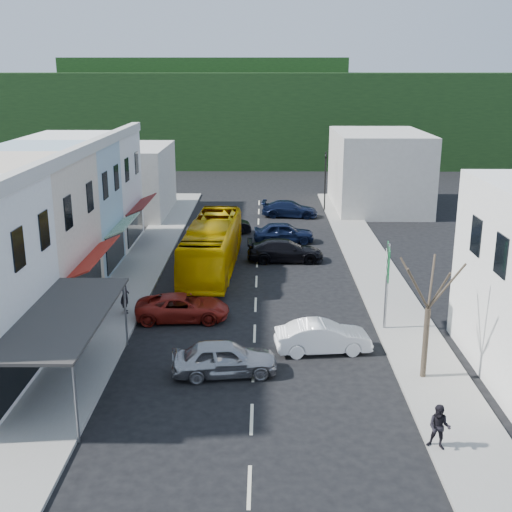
# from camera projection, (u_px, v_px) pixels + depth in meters

# --- Properties ---
(ground) EXTENTS (120.00, 120.00, 0.00)m
(ground) POSITION_uv_depth(u_px,v_px,m) (255.00, 333.00, 31.33)
(ground) COLOR black
(ground) RESTS_ON ground
(sidewalk_left) EXTENTS (3.00, 52.00, 0.15)m
(sidewalk_left) POSITION_uv_depth(u_px,v_px,m) (140.00, 270.00, 40.99)
(sidewalk_left) COLOR gray
(sidewalk_left) RESTS_ON ground
(sidewalk_right) EXTENTS (3.00, 52.00, 0.15)m
(sidewalk_right) POSITION_uv_depth(u_px,v_px,m) (374.00, 271.00, 40.83)
(sidewalk_right) COLOR gray
(sidewalk_right) RESTS_ON ground
(shopfront_row) EXTENTS (8.25, 30.00, 8.00)m
(shopfront_row) POSITION_uv_depth(u_px,v_px,m) (28.00, 229.00, 35.15)
(shopfront_row) COLOR silver
(shopfront_row) RESTS_ON ground
(distant_block_left) EXTENTS (8.00, 10.00, 6.00)m
(distant_block_left) POSITION_uv_depth(u_px,v_px,m) (123.00, 180.00, 56.55)
(distant_block_left) COLOR #B7B2A8
(distant_block_left) RESTS_ON ground
(distant_block_right) EXTENTS (8.00, 12.00, 7.00)m
(distant_block_right) POSITION_uv_depth(u_px,v_px,m) (378.00, 170.00, 59.03)
(distant_block_right) COLOR #B7B2A8
(distant_block_right) RESTS_ON ground
(hillside) EXTENTS (80.00, 26.00, 14.00)m
(hillside) POSITION_uv_depth(u_px,v_px,m) (251.00, 111.00, 91.96)
(hillside) COLOR #183215
(hillside) RESTS_ON ground
(bus) EXTENTS (3.05, 11.71, 3.10)m
(bus) POSITION_uv_depth(u_px,v_px,m) (212.00, 247.00, 40.71)
(bus) COLOR #DDA600
(bus) RESTS_ON ground
(car_silver) EXTENTS (4.59, 2.35, 1.40)m
(car_silver) POSITION_uv_depth(u_px,v_px,m) (224.00, 359.00, 26.93)
(car_silver) COLOR #A5A5A9
(car_silver) RESTS_ON ground
(car_white) EXTENTS (4.57, 2.27, 1.40)m
(car_white) POSITION_uv_depth(u_px,v_px,m) (323.00, 337.00, 29.13)
(car_white) COLOR white
(car_white) RESTS_ON ground
(car_red) EXTENTS (4.69, 2.13, 1.40)m
(car_red) POSITION_uv_depth(u_px,v_px,m) (183.00, 307.00, 32.90)
(car_red) COLOR maroon
(car_red) RESTS_ON ground
(car_black_near) EXTENTS (4.54, 1.94, 1.40)m
(car_black_near) POSITION_uv_depth(u_px,v_px,m) (285.00, 251.00, 42.98)
(car_black_near) COLOR black
(car_black_near) RESTS_ON ground
(car_navy_mid) EXTENTS (4.45, 1.93, 1.40)m
(car_navy_mid) POSITION_uv_depth(u_px,v_px,m) (284.00, 233.00, 47.66)
(car_navy_mid) COLOR black
(car_navy_mid) RESTS_ON ground
(car_black_far) EXTENTS (4.59, 2.34, 1.40)m
(car_black_far) POSITION_uv_depth(u_px,v_px,m) (223.00, 225.00, 50.26)
(car_black_far) COLOR black
(car_black_far) RESTS_ON ground
(car_navy_far) EXTENTS (4.67, 2.31, 1.40)m
(car_navy_far) POSITION_uv_depth(u_px,v_px,m) (290.00, 209.00, 55.95)
(car_navy_far) COLOR black
(car_navy_far) RESTS_ON ground
(pedestrian_left) EXTENTS (0.58, 0.70, 1.70)m
(pedestrian_left) POSITION_uv_depth(u_px,v_px,m) (125.00, 297.00, 33.40)
(pedestrian_left) COLOR black
(pedestrian_left) RESTS_ON sidewalk_left
(pedestrian_right) EXTENTS (0.82, 0.69, 1.70)m
(pedestrian_right) POSITION_uv_depth(u_px,v_px,m) (439.00, 426.00, 21.34)
(pedestrian_right) COLOR black
(pedestrian_right) RESTS_ON sidewalk_right
(direction_sign) EXTENTS (0.78, 2.06, 4.44)m
(direction_sign) POSITION_uv_depth(u_px,v_px,m) (387.00, 288.00, 31.06)
(direction_sign) COLOR #125D2D
(direction_sign) RESTS_ON ground
(street_tree) EXTENTS (3.07, 3.07, 6.29)m
(street_tree) POSITION_uv_depth(u_px,v_px,m) (428.00, 309.00, 25.80)
(street_tree) COLOR #3A2F23
(street_tree) RESTS_ON ground
(traffic_signal) EXTENTS (0.75, 1.18, 5.37)m
(traffic_signal) POSITION_uv_depth(u_px,v_px,m) (325.00, 182.00, 57.78)
(traffic_signal) COLOR black
(traffic_signal) RESTS_ON ground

